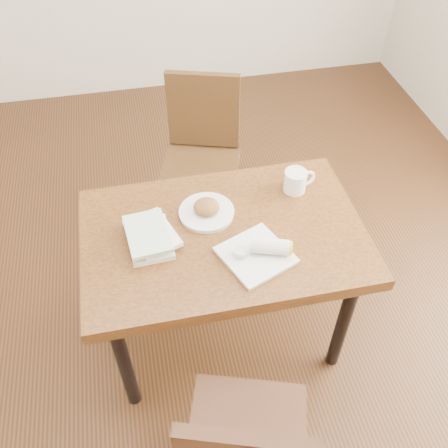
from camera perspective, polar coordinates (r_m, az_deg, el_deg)
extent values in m
cube|color=#472814|center=(2.69, 0.00, -11.98)|extent=(4.00, 5.00, 0.01)
cube|color=brown|center=(2.11, 0.00, -1.51)|extent=(1.19, 0.77, 0.06)
cylinder|color=black|center=(2.24, -11.33, -15.27)|extent=(0.06, 0.06, 0.69)
cylinder|color=black|center=(2.36, 13.48, -10.83)|extent=(0.06, 0.06, 0.69)
cylinder|color=black|center=(2.57, -12.19, -4.19)|extent=(0.06, 0.06, 0.69)
cylinder|color=black|center=(2.68, 9.11, -0.90)|extent=(0.06, 0.06, 0.69)
cylinder|color=#3F2112|center=(2.24, -2.12, -20.56)|extent=(0.04, 0.04, 0.45)
cylinder|color=#3F2112|center=(2.24, 7.72, -21.33)|extent=(0.04, 0.04, 0.45)
cube|color=#3F2112|center=(1.94, 2.62, -23.08)|extent=(0.53, 0.53, 0.04)
cylinder|color=#462F14|center=(3.11, 1.19, 4.77)|extent=(0.04, 0.04, 0.45)
cylinder|color=#462F14|center=(3.15, -5.38, 5.17)|extent=(0.04, 0.04, 0.45)
cylinder|color=#462F14|center=(2.85, 0.60, 0.01)|extent=(0.04, 0.04, 0.45)
cylinder|color=#462F14|center=(2.89, -6.52, 0.51)|extent=(0.04, 0.04, 0.45)
cube|color=#462F14|center=(2.83, -2.69, 6.33)|extent=(0.53, 0.53, 0.04)
cube|color=#462F14|center=(2.83, -2.37, 12.85)|extent=(0.39, 0.16, 0.45)
cylinder|color=white|center=(2.16, -2.00, 1.26)|extent=(0.24, 0.24, 0.02)
cylinder|color=white|center=(2.15, -2.00, 1.46)|extent=(0.24, 0.24, 0.01)
ellipsoid|color=#B27538|center=(2.13, -2.02, 1.98)|extent=(0.13, 0.12, 0.06)
cylinder|color=white|center=(2.27, 8.13, 4.88)|extent=(0.10, 0.10, 0.10)
torus|color=white|center=(2.29, 9.46, 5.18)|extent=(0.08, 0.03, 0.08)
cylinder|color=tan|center=(2.24, 8.25, 5.78)|extent=(0.09, 0.09, 0.01)
cylinder|color=#F2E5CC|center=(2.24, 8.26, 5.84)|extent=(0.06, 0.06, 0.00)
cube|color=white|center=(2.00, 3.65, -3.67)|extent=(0.32, 0.32, 0.01)
cube|color=white|center=(1.99, 3.66, -3.48)|extent=(0.33, 0.33, 0.01)
cylinder|color=white|center=(1.97, 5.25, -2.55)|extent=(0.17, 0.11, 0.06)
cylinder|color=yellow|center=(1.98, 7.46, -2.73)|extent=(0.04, 0.06, 0.06)
cylinder|color=silver|center=(1.97, 1.84, -3.27)|extent=(0.05, 0.05, 0.03)
cylinder|color=red|center=(1.96, 1.85, -3.06)|extent=(0.05, 0.05, 0.01)
cube|color=white|center=(2.07, -8.45, -1.77)|extent=(0.18, 0.25, 0.03)
cube|color=silver|center=(2.06, -8.19, -1.06)|extent=(0.23, 0.28, 0.02)
cube|color=#79B688|center=(2.03, -8.75, -1.07)|extent=(0.19, 0.26, 0.02)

